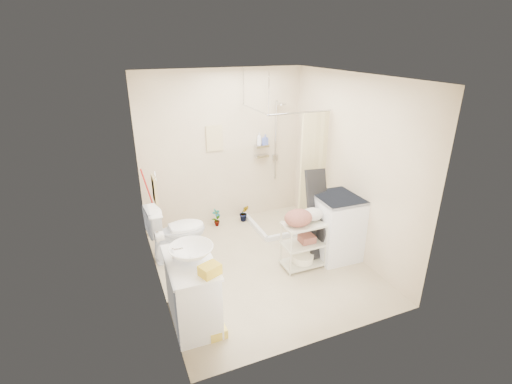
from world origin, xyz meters
The scene contains 23 objects.
floor centered at (0.00, 0.00, 0.00)m, with size 3.20×3.20×0.00m, color #C1B391.
ceiling centered at (0.00, 0.00, 2.60)m, with size 2.80×3.20×0.04m, color silver.
wall_back centered at (0.00, 1.60, 1.30)m, with size 2.80×0.04×2.60m, color beige.
wall_front centered at (0.00, -1.60, 1.30)m, with size 2.80×0.04×2.60m, color beige.
wall_left centered at (-1.40, 0.00, 1.30)m, with size 0.04×3.20×2.60m, color beige.
wall_right centered at (1.40, 0.00, 1.30)m, with size 0.04×3.20×2.60m, color beige.
vanity centered at (-1.16, -0.76, 0.40)m, with size 0.50×0.90×0.79m, color white.
sink centered at (-1.13, -0.74, 0.88)m, with size 0.48×0.48×0.17m, color white.
counter_basket centered at (-1.03, -1.08, 0.85)m, with size 0.20×0.16×0.11m, color gold.
floor_basket centered at (-0.99, -1.12, 0.08)m, with size 0.28×0.22×0.15m, color #FADE51.
toilet centered at (-1.04, 0.67, 0.42)m, with size 0.47×0.83×0.84m, color white.
mop centered at (-1.30, 1.47, 0.60)m, with size 0.11×0.11×1.19m, color red, non-canonical shape.
potted_plant_a centered at (-0.23, 1.38, 0.16)m, with size 0.16×0.11×0.31m, color #9C562D.
potted_plant_b centered at (0.28, 1.38, 0.15)m, with size 0.17×0.14×0.31m, color brown.
hanging_towel centered at (-0.15, 1.58, 1.50)m, with size 0.28×0.03×0.42m, color beige.
towel_ring centered at (-1.38, -0.20, 1.47)m, with size 0.04×0.22×0.34m, color beige, non-canonical shape.
tp_holder centered at (-1.36, 0.05, 0.72)m, with size 0.08×0.12×0.14m, color white, non-canonical shape.
shower centered at (0.85, 1.05, 1.05)m, with size 1.10×1.10×2.10m, color silver, non-canonical shape.
shampoo_bottle_a centered at (0.63, 1.53, 1.43)m, with size 0.08×0.08×0.21m, color white.
shampoo_bottle_b centered at (0.73, 1.52, 1.41)m, with size 0.08×0.08×0.18m, color #5062B7.
washing_machine centered at (1.14, -0.19, 0.47)m, with size 0.65×0.67×0.95m, color white.
laundry_rack centered at (0.54, -0.27, 0.41)m, with size 0.59×0.35×0.81m, color beige, non-canonical shape.
ironing_board centered at (0.88, -0.06, 0.67)m, with size 0.38×0.11×1.34m, color black, non-canonical shape.
Camera 1 is at (-1.81, -4.17, 3.00)m, focal length 26.00 mm.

